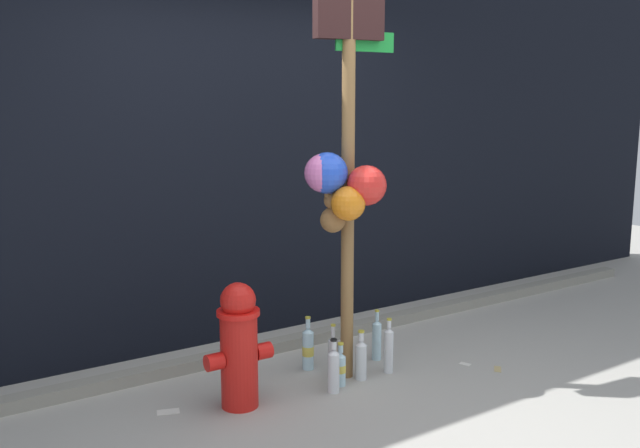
# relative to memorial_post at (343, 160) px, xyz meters

# --- Properties ---
(ground_plane) EXTENTS (14.00, 14.00, 0.00)m
(ground_plane) POSITION_rel_memorial_post_xyz_m (-0.10, -0.46, -1.41)
(ground_plane) COLOR #9E9B93
(building_wall) EXTENTS (10.00, 0.20, 3.92)m
(building_wall) POSITION_rel_memorial_post_xyz_m (-0.10, 1.21, 0.55)
(building_wall) COLOR black
(building_wall) RESTS_ON ground_plane
(curb_strip) EXTENTS (8.00, 0.12, 0.08)m
(curb_strip) POSITION_rel_memorial_post_xyz_m (-0.10, 0.70, -1.37)
(curb_strip) COLOR gray
(curb_strip) RESTS_ON ground_plane
(memorial_post) EXTENTS (0.63, 0.38, 2.48)m
(memorial_post) POSITION_rel_memorial_post_xyz_m (0.00, 0.00, 0.00)
(memorial_post) COLOR olive
(memorial_post) RESTS_ON ground_plane
(fire_hydrant) EXTENTS (0.41, 0.25, 0.74)m
(fire_hydrant) POSITION_rel_memorial_post_xyz_m (-0.71, 0.03, -1.04)
(fire_hydrant) COLOR red
(fire_hydrant) RESTS_ON ground_plane
(bottle_0) EXTENTS (0.07, 0.07, 0.33)m
(bottle_0) POSITION_rel_memorial_post_xyz_m (0.12, -0.05, -1.27)
(bottle_0) COLOR silver
(bottle_0) RESTS_ON ground_plane
(bottle_1) EXTENTS (0.06, 0.06, 0.36)m
(bottle_1) POSITION_rel_memorial_post_xyz_m (0.42, 0.17, -1.26)
(bottle_1) COLOR #B2DBEA
(bottle_1) RESTS_ON ground_plane
(bottle_2) EXTENTS (0.08, 0.08, 0.36)m
(bottle_2) POSITION_rel_memorial_post_xyz_m (-0.07, 0.29, -1.26)
(bottle_2) COLOR #B2DBEA
(bottle_2) RESTS_ON ground_plane
(bottle_3) EXTENTS (0.06, 0.06, 0.37)m
(bottle_3) POSITION_rel_memorial_post_xyz_m (0.34, -0.05, -1.25)
(bottle_3) COLOR silver
(bottle_3) RESTS_ON ground_plane
(bottle_4) EXTENTS (0.06, 0.06, 0.34)m
(bottle_4) POSITION_rel_memorial_post_xyz_m (0.01, 0.11, -1.27)
(bottle_4) COLOR silver
(bottle_4) RESTS_ON ground_plane
(bottle_5) EXTENTS (0.07, 0.07, 0.34)m
(bottle_5) POSITION_rel_memorial_post_xyz_m (-0.14, -0.11, -1.26)
(bottle_5) COLOR silver
(bottle_5) RESTS_ON ground_plane
(bottle_6) EXTENTS (0.07, 0.07, 0.28)m
(bottle_6) POSITION_rel_memorial_post_xyz_m (-0.05, -0.05, -1.29)
(bottle_6) COLOR #B2DBEA
(bottle_6) RESTS_ON ground_plane
(litter_0) EXTENTS (0.14, 0.11, 0.01)m
(litter_0) POSITION_rel_memorial_post_xyz_m (-1.09, 0.19, -1.41)
(litter_0) COLOR silver
(litter_0) RESTS_ON ground_plane
(litter_1) EXTENTS (0.06, 0.08, 0.01)m
(litter_1) POSITION_rel_memorial_post_xyz_m (0.86, -0.23, -1.41)
(litter_1) COLOR silver
(litter_1) RESTS_ON ground_plane
(litter_2) EXTENTS (0.11, 0.10, 0.01)m
(litter_2) POSITION_rel_memorial_post_xyz_m (0.98, -0.42, -1.41)
(litter_2) COLOR tan
(litter_2) RESTS_ON ground_plane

